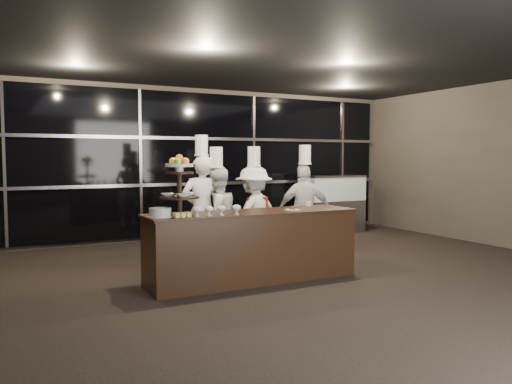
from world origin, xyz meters
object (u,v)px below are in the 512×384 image
buffet_counter (253,246)px  display_case (333,201)px  display_stand (179,181)px  chef_a (202,209)px  chef_b (217,216)px  chef_c (254,214)px  chef_d (305,210)px  layer_cake (160,213)px

buffet_counter → display_case: display_case is taller
display_stand → chef_a: chef_a is taller
display_case → chef_b: bearing=-151.2°
chef_a → chef_b: 0.24m
display_stand → chef_c: bearing=33.2°
display_stand → chef_b: (0.92, 1.03, -0.58)m
display_case → chef_d: 2.87m
chef_c → chef_d: (0.89, -0.06, 0.02)m
chef_b → layer_cake: bearing=-137.3°
display_case → chef_b: size_ratio=0.76×
chef_a → chef_c: bearing=-11.5°
layer_cake → chef_a: (0.99, 1.21, -0.12)m
buffet_counter → chef_c: chef_c is taller
chef_d → display_case: bearing=45.0°
chef_b → chef_d: chef_d is taller
layer_cake → chef_d: size_ratio=0.16×
buffet_counter → layer_cake: layer_cake is taller
buffet_counter → chef_b: 1.08m
chef_a → chef_d: chef_a is taller
layer_cake → chef_c: bearing=30.4°
chef_b → display_case: bearing=28.8°
chef_a → chef_b: bearing=-33.6°
display_stand → chef_c: (1.52, 1.00, -0.58)m
chef_d → chef_c: bearing=176.4°
display_stand → chef_d: (2.41, 0.94, -0.56)m
buffet_counter → display_stand: bearing=-180.0°
buffet_counter → display_stand: 1.33m
chef_b → chef_c: size_ratio=0.99×
chef_c → chef_b: bearing=176.4°
display_stand → display_case: bearing=33.8°
chef_a → chef_b: size_ratio=1.10×
chef_b → buffet_counter: bearing=-85.4°
display_case → chef_a: 4.13m
buffet_counter → chef_d: (1.41, 0.94, 0.32)m
layer_cake → chef_d: (2.67, 0.99, -0.19)m
chef_b → chef_d: (1.49, -0.09, 0.03)m
display_stand → buffet_counter: bearing=0.0°
layer_cake → chef_c: (1.78, 1.05, -0.21)m
display_stand → layer_cake: (-0.26, -0.05, -0.37)m
chef_c → chef_d: size_ratio=0.98×
buffet_counter → layer_cake: (-1.26, -0.05, 0.51)m
buffet_counter → chef_c: 1.16m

